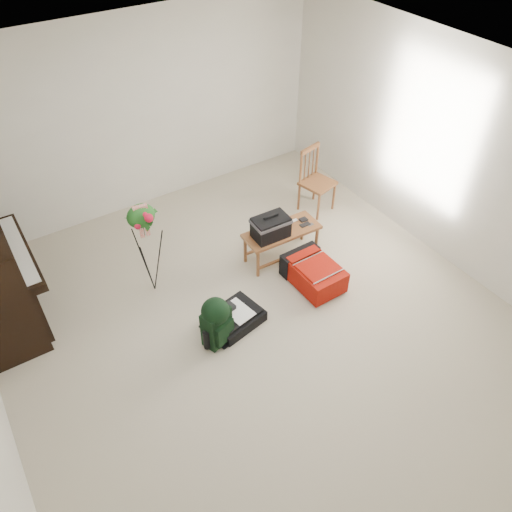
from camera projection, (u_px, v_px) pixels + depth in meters
floor at (258, 324)px, 5.32m from camera, size 5.00×5.50×0.01m
ceiling at (259, 102)px, 3.65m from camera, size 5.00×5.50×0.01m
wall_back at (138, 116)px, 6.20m from camera, size 5.00×0.04×2.50m
wall_right at (448, 156)px, 5.50m from camera, size 0.04×5.50×2.50m
bench at (275, 229)px, 5.74m from camera, size 0.94×0.41×0.71m
dining_chair at (316, 181)px, 6.59m from camera, size 0.47×0.47×0.90m
red_suitcase at (311, 271)px, 5.71m from camera, size 0.48×0.69×0.29m
black_duffel at (235, 317)px, 5.29m from camera, size 0.61×0.53×0.23m
green_backpack at (216, 320)px, 4.95m from camera, size 0.34×0.31×0.58m
flower_stand at (147, 250)px, 5.32m from camera, size 0.43×0.43×1.22m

